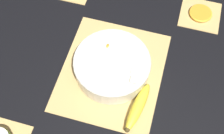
{
  "coord_description": "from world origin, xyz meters",
  "views": [
    {
      "loc": [
        0.51,
        0.14,
        0.97
      ],
      "look_at": [
        0.0,
        0.0,
        0.04
      ],
      "focal_mm": 50.0,
      "sensor_mm": 36.0,
      "label": 1
    }
  ],
  "objects": [
    {
      "name": "orange_slice_whole",
      "position": [
        -0.34,
        0.27,
        0.01
      ],
      "size": [
        0.09,
        0.09,
        0.01
      ],
      "color": "orange",
      "rests_on": "coaster_mat_far_left"
    },
    {
      "name": "bamboo_mat_center",
      "position": [
        -0.0,
        0.0,
        0.0
      ],
      "size": [
        0.41,
        0.35,
        0.01
      ],
      "color": "tan",
      "rests_on": "ground_plane"
    },
    {
      "name": "fruit_salad_bowl",
      "position": [
        -0.0,
        0.0,
        0.05
      ],
      "size": [
        0.26,
        0.26,
        0.08
      ],
      "color": "silver",
      "rests_on": "bamboo_mat_center"
    },
    {
      "name": "whole_banana",
      "position": [
        0.12,
        0.12,
        0.03
      ],
      "size": [
        0.18,
        0.07,
        0.04
      ],
      "color": "yellow",
      "rests_on": "bamboo_mat_center"
    },
    {
      "name": "coaster_mat_far_left",
      "position": [
        -0.34,
        0.27,
        0.0
      ],
      "size": [
        0.16,
        0.16,
        0.01
      ],
      "color": "tan",
      "rests_on": "ground_plane"
    },
    {
      "name": "ground_plane",
      "position": [
        0.0,
        0.0,
        0.0
      ],
      "size": [
        6.0,
        6.0,
        0.0
      ],
      "primitive_type": "plane",
      "color": "black"
    }
  ]
}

